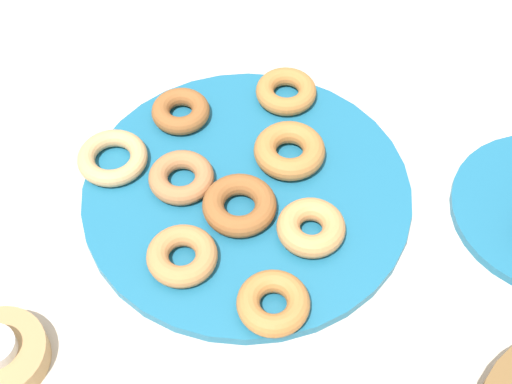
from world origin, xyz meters
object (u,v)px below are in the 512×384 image
at_px(donut_plate, 247,192).
at_px(donut_2, 286,91).
at_px(donut_1, 289,151).
at_px(donut_3, 182,256).
at_px(donut_0, 239,205).
at_px(donut_4, 311,228).
at_px(candle_holder, 0,355).
at_px(donut_6, 273,303).
at_px(donut_5, 113,158).
at_px(donut_8, 181,177).
at_px(donut_7, 181,111).

relative_size(donut_plate, donut_2, 4.96).
bearing_deg(donut_1, donut_3, 28.45).
distance_m(donut_0, donut_4, 0.09).
height_order(donut_plate, donut_1, donut_1).
distance_m(donut_0, candle_holder, 0.32).
distance_m(donut_3, donut_6, 0.12).
bearing_deg(donut_5, donut_4, 133.73).
bearing_deg(candle_holder, donut_5, -131.45).
height_order(donut_plate, donut_4, donut_4).
height_order(donut_8, candle_holder, donut_8).
relative_size(donut_6, donut_7, 1.05).
bearing_deg(donut_5, donut_plate, 144.05).
bearing_deg(donut_7, donut_8, 71.46).
xyz_separation_m(donut_1, donut_5, (0.21, -0.08, -0.00)).
xyz_separation_m(donut_2, donut_6, (0.14, 0.29, 0.00)).
height_order(donut_0, donut_2, donut_0).
distance_m(donut_0, donut_2, 0.20).
bearing_deg(donut_1, donut_4, 78.19).
height_order(donut_3, donut_6, same).
relative_size(donut_5, donut_7, 1.14).
distance_m(donut_6, candle_holder, 0.30).
bearing_deg(donut_1, donut_7, -48.77).
distance_m(donut_plate, donut_0, 0.04).
height_order(donut_0, candle_holder, donut_0).
xyz_separation_m(donut_0, candle_holder, (0.31, 0.08, -0.01)).
bearing_deg(donut_2, donut_3, 42.09).
xyz_separation_m(donut_0, donut_4, (-0.07, 0.06, 0.00)).
bearing_deg(donut_1, donut_6, 61.36).
relative_size(donut_0, donut_2, 1.09).
bearing_deg(candle_holder, donut_3, -170.55).
relative_size(donut_0, donut_3, 1.09).
xyz_separation_m(donut_1, donut_3, (0.18, 0.10, -0.00)).
distance_m(donut_3, candle_holder, 0.22).
xyz_separation_m(donut_3, candle_holder, (0.22, 0.04, -0.01)).
relative_size(donut_1, donut_4, 1.12).
bearing_deg(candle_holder, donut_4, -177.71).
bearing_deg(donut_4, donut_0, -43.76).
bearing_deg(donut_8, donut_7, -108.54).
relative_size(donut_6, donut_8, 1.00).
distance_m(donut_7, candle_holder, 0.39).
relative_size(donut_3, donut_6, 1.01).
bearing_deg(donut_4, donut_7, -71.29).
height_order(donut_1, donut_5, donut_1).
distance_m(donut_0, donut_3, 0.10).
distance_m(donut_plate, donut_4, 0.10).
height_order(donut_5, donut_8, donut_8).
distance_m(donut_0, donut_6, 0.14).
bearing_deg(donut_2, donut_0, 49.99).
height_order(donut_2, donut_5, donut_2).
relative_size(donut_1, donut_7, 1.18).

